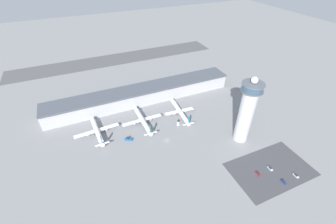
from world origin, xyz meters
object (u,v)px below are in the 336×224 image
car_navy_sedan (284,182)px  car_red_hatchback (296,176)px  car_green_van (270,168)px  airplane_gate_charlie (180,111)px  airplane_gate_bravo (142,120)px  service_truck_catering (178,122)px  service_truck_fuel (145,125)px  car_grey_coupe (258,174)px  service_truck_baggage (129,139)px  airplane_gate_alpha (97,131)px  control_tower (247,111)px

car_navy_sedan → car_red_hatchback: 13.00m
car_green_van → airplane_gate_charlie: bearing=110.3°
airplane_gate_bravo → car_red_hatchback: bearing=-50.8°
service_truck_catering → car_red_hatchback: 108.73m
service_truck_catering → service_truck_fuel: 33.05m
car_navy_sedan → car_grey_coupe: bearing=133.2°
service_truck_baggage → car_grey_coupe: service_truck_baggage is taller
airplane_gate_bravo → airplane_gate_charlie: airplane_gate_bravo is taller
car_navy_sedan → airplane_gate_alpha: bearing=137.1°
car_navy_sedan → service_truck_catering: bearing=113.8°
control_tower → service_truck_catering: 66.91m
airplane_gate_bravo → service_truck_catering: bearing=-21.8°
service_truck_baggage → car_grey_coupe: 111.91m
airplane_gate_charlie → service_truck_catering: size_ratio=5.60×
car_green_van → service_truck_catering: bearing=117.2°
service_truck_baggage → car_red_hatchback: 139.51m
service_truck_baggage → airplane_gate_alpha: bearing=141.6°
car_navy_sedan → car_green_van: car_green_van is taller
airplane_gate_charlie → car_red_hatchback: 116.05m
airplane_gate_alpha → car_navy_sedan: 161.19m
service_truck_baggage → car_navy_sedan: size_ratio=1.55×
service_truck_baggage → car_red_hatchback: bearing=-40.2°
airplane_gate_charlie → car_grey_coupe: bearing=-76.8°
airplane_gate_bravo → car_red_hatchback: (87.46, -107.11, -3.97)m
service_truck_fuel → car_navy_sedan: service_truck_fuel is taller
airplane_gate_bravo → car_navy_sedan: airplane_gate_bravo is taller
airplane_gate_charlie → service_truck_fuel: bearing=-175.6°
car_navy_sedan → car_green_van: bearing=90.3°
car_red_hatchback → airplane_gate_alpha: bearing=140.2°
control_tower → car_red_hatchback: 61.31m
service_truck_fuel → car_red_hatchback: bearing=-50.0°
car_red_hatchback → airplane_gate_bravo: bearing=129.2°
airplane_gate_alpha → car_green_van: bearing=-39.2°
car_green_van → service_truck_fuel: bearing=129.3°
airplane_gate_bravo → service_truck_baggage: size_ratio=6.37×
airplane_gate_alpha → service_truck_baggage: size_ratio=5.86×
airplane_gate_bravo → car_green_van: size_ratio=9.90×
service_truck_baggage → car_green_van: size_ratio=1.55×
airplane_gate_alpha → airplane_gate_bravo: size_ratio=0.92×
control_tower → airplane_gate_charlie: bearing=122.5°
service_truck_fuel → car_green_van: 115.93m
service_truck_baggage → airplane_gate_charlie: bearing=15.0°
airplane_gate_alpha → service_truck_catering: airplane_gate_alpha is taller
service_truck_baggage → service_truck_catering: bearing=4.4°
airplane_gate_bravo → car_red_hatchback: airplane_gate_bravo is taller
airplane_gate_charlie → car_red_hatchback: (47.32, -105.91, -3.55)m
control_tower → car_green_van: 49.11m
control_tower → car_navy_sedan: control_tower is taller
airplane_gate_bravo → control_tower: bearing=-36.6°
airplane_gate_charlie → car_red_hatchback: size_ratio=10.04×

